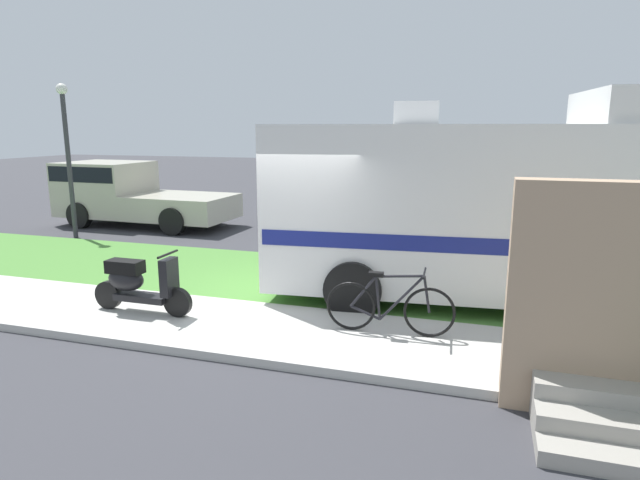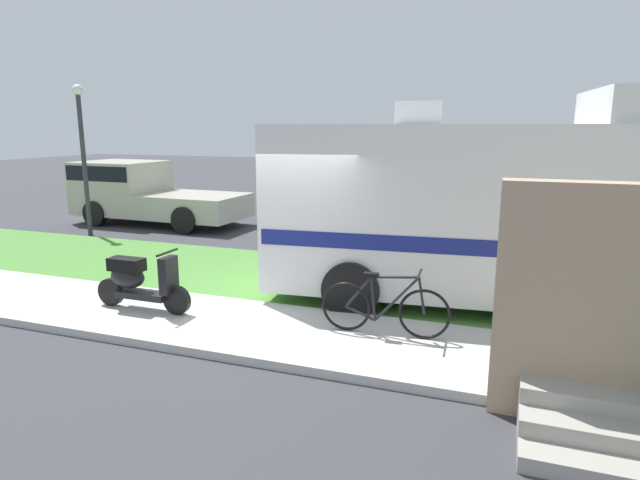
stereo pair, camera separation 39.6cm
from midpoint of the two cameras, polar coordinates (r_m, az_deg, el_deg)
The scene contains 11 objects.
ground_plane at distance 8.82m, azimuth -5.02°, elevation -7.20°, with size 80.00×80.00×0.00m, color #38383D.
sidewalk at distance 7.77m, azimuth -8.41°, elevation -9.52°, with size 24.00×2.00×0.12m.
grass_strip at distance 10.14m, azimuth -1.82°, elevation -4.35°, with size 24.00×3.40×0.08m.
motorhome_rv at distance 9.03m, azimuth 15.79°, elevation 3.55°, with size 6.86×3.08×3.44m.
scooter at distance 8.61m, azimuth -20.20°, elevation -4.37°, with size 1.67×0.50×0.97m.
bicycle at distance 7.32m, azimuth 5.90°, elevation -7.10°, with size 1.76×0.52×0.90m.
pickup_truck_near at distance 17.10m, azimuth -20.49°, elevation 4.84°, with size 5.35×2.32×1.87m.
porch_steps at distance 5.84m, azimuth 27.27°, elevation -8.64°, with size 2.00×1.26×2.40m.
bottle_green at distance 7.13m, azimuth 29.57°, elevation -11.45°, with size 0.06×0.06×0.29m.
bottle_spare at distance 6.71m, azimuth 26.31°, elevation -12.77°, with size 0.06×0.06×0.24m.
street_lamp_post at distance 15.46m, azimuth -26.13°, elevation 9.09°, with size 0.28×0.28×3.98m.
Camera 1 is at (3.00, -7.76, 2.89)m, focal length 29.88 mm.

